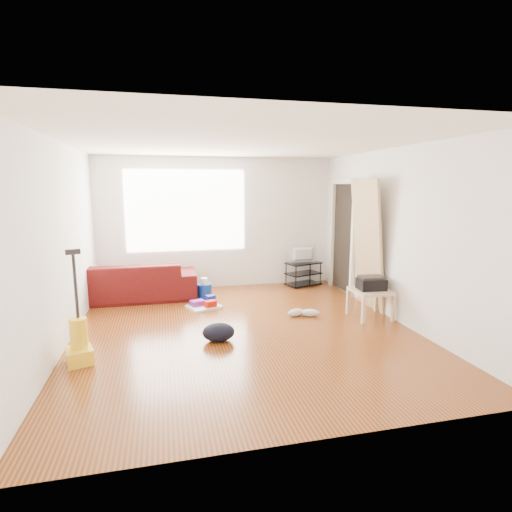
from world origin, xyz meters
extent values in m
cube|color=#4C2C0B|center=(0.00, 0.00, 0.00)|extent=(4.50, 5.00, 0.01)
cube|color=white|center=(0.00, 0.00, 2.50)|extent=(4.50, 5.00, 0.01)
cube|color=white|center=(0.00, 2.50, 1.25)|extent=(4.50, 0.01, 2.50)
cube|color=white|center=(0.00, -2.50, 1.25)|extent=(4.50, 0.01, 2.50)
cube|color=white|center=(-2.25, 0.00, 1.25)|extent=(0.01, 5.00, 2.50)
cube|color=white|center=(2.25, 0.00, 1.25)|extent=(0.01, 5.00, 2.50)
cube|color=white|center=(-0.60, 2.48, 1.50)|extent=(2.20, 0.01, 1.50)
cube|color=white|center=(2.21, 1.25, 1.00)|extent=(0.06, 0.08, 2.00)
cube|color=white|center=(2.21, 2.15, 1.00)|extent=(0.06, 0.08, 2.00)
cube|color=white|center=(2.21, 1.70, 2.04)|extent=(0.06, 0.98, 0.08)
cube|color=black|center=(2.24, 1.70, 1.00)|extent=(0.01, 0.86, 1.98)
imported|color=#430A08|center=(-1.63, 1.95, 0.00)|extent=(2.26, 0.88, 0.66)
cube|color=black|center=(1.65, 2.22, 0.03)|extent=(0.76, 0.57, 0.02)
cube|color=black|center=(1.65, 2.22, 0.24)|extent=(0.76, 0.57, 0.02)
cube|color=black|center=(1.65, 2.22, 0.45)|extent=(0.76, 0.57, 0.02)
cylinder|color=black|center=(1.41, 1.97, 0.23)|extent=(0.02, 0.02, 0.46)
cylinder|color=black|center=(1.31, 2.28, 0.23)|extent=(0.02, 0.02, 0.46)
cylinder|color=black|center=(1.99, 2.16, 0.23)|extent=(0.02, 0.02, 0.46)
cylinder|color=black|center=(1.89, 2.47, 0.23)|extent=(0.02, 0.02, 0.46)
imported|color=black|center=(1.65, 2.22, 0.62)|extent=(0.56, 0.07, 0.32)
cube|color=#E3B283|center=(1.95, 0.10, 0.41)|extent=(0.53, 0.53, 0.05)
cube|color=#E3B283|center=(1.71, -0.14, 0.19)|extent=(0.05, 0.05, 0.39)
cube|color=#E3B283|center=(1.71, 0.34, 0.19)|extent=(0.05, 0.05, 0.39)
cube|color=#E3B283|center=(2.19, -0.14, 0.19)|extent=(0.05, 0.05, 0.39)
cube|color=#E3B283|center=(2.19, 0.35, 0.19)|extent=(0.05, 0.05, 0.39)
cube|color=black|center=(1.95, 0.10, 0.52)|extent=(0.41, 0.33, 0.17)
cube|color=black|center=(1.95, 0.10, 0.62)|extent=(0.37, 0.29, 0.04)
cylinder|color=navy|center=(-0.37, 1.72, 0.00)|extent=(0.33, 0.33, 0.26)
cylinder|color=white|center=(-0.37, 1.70, 0.18)|extent=(0.12, 0.12, 0.11)
cube|color=silver|center=(-0.44, 1.14, 0.02)|extent=(0.61, 0.55, 0.04)
cube|color=#BF1602|center=(-0.34, 1.06, 0.09)|extent=(0.21, 0.18, 0.10)
cube|color=#75208B|center=(-0.54, 1.19, 0.08)|extent=(0.26, 0.23, 0.08)
cube|color=#0F1FA8|center=(-0.32, 1.24, 0.11)|extent=(0.17, 0.16, 0.14)
ellipsoid|color=black|center=(-0.40, -0.30, 0.00)|extent=(0.44, 0.36, 0.23)
ellipsoid|color=silver|center=(0.88, 0.41, 0.06)|extent=(0.30, 0.19, 0.11)
ellipsoid|color=silver|center=(1.09, 0.34, 0.06)|extent=(0.31, 0.21, 0.11)
cube|color=yellow|center=(-2.00, -0.60, 0.09)|extent=(0.35, 0.37, 0.17)
cylinder|color=yellow|center=(-2.00, -0.55, 0.34)|extent=(0.19, 0.19, 0.33)
cylinder|color=black|center=(-2.00, -0.52, 0.86)|extent=(0.03, 0.03, 0.71)
cube|color=black|center=(-2.00, -0.52, 1.25)|extent=(0.16, 0.08, 0.06)
cube|color=#A18A56|center=(2.13, 0.60, 0.00)|extent=(0.26, 0.83, 2.07)
camera|label=1|loc=(-1.04, -5.13, 1.95)|focal=28.00mm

